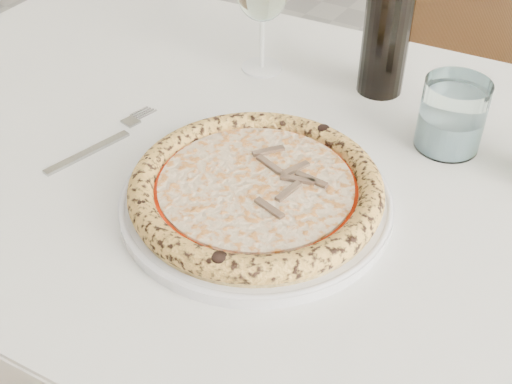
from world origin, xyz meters
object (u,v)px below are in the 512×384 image
at_px(dining_table, 294,219).
at_px(tumbler, 451,119).
at_px(wine_bottle, 389,16).
at_px(plate, 256,199).
at_px(chair_far, 434,56).
at_px(pizza, 256,188).

relative_size(dining_table, tumbler, 14.80).
xyz_separation_m(tumbler, wine_bottle, (-0.13, 0.09, 0.08)).
distance_m(dining_table, wine_bottle, 0.31).
bearing_deg(plate, tumbler, 57.65).
bearing_deg(chair_far, tumbler, -72.41).
height_order(pizza, tumbler, tumbler).
height_order(plate, wine_bottle, wine_bottle).
distance_m(plate, wine_bottle, 0.34).
xyz_separation_m(chair_far, pizza, (0.06, -0.90, 0.25)).
bearing_deg(pizza, wine_bottle, 87.10).
xyz_separation_m(pizza, tumbler, (0.15, 0.23, 0.01)).
distance_m(pizza, wine_bottle, 0.33).
bearing_deg(tumbler, dining_table, -137.92).
relative_size(pizza, tumbler, 3.12).
bearing_deg(dining_table, pizza, -90.00).
xyz_separation_m(chair_far, plate, (0.06, -0.90, 0.23)).
relative_size(dining_table, wine_bottle, 5.11).
distance_m(pizza, tumbler, 0.28).
xyz_separation_m(dining_table, wine_bottle, (0.02, 0.22, 0.21)).
height_order(dining_table, chair_far, chair_far).
height_order(chair_far, wine_bottle, wine_bottle).
bearing_deg(wine_bottle, tumbler, -33.55).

